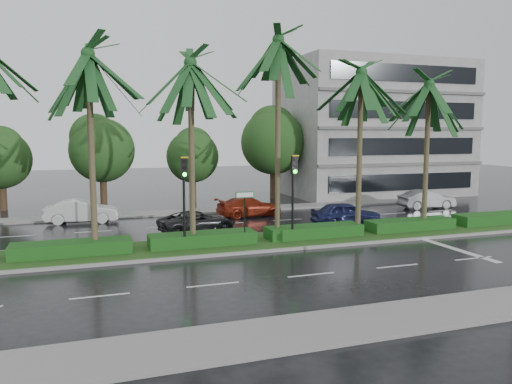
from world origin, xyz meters
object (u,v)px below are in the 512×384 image
object	(u,v)px
car_white	(82,211)
car_red	(249,207)
street_sign	(245,204)
signal_median_left	(184,189)
car_blue	(346,214)
car_grey	(427,199)
car_darkgrey	(197,222)

from	to	relation	value
car_white	car_red	xyz separation A→B (m)	(10.68, -1.16, -0.07)
street_sign	car_red	xyz separation A→B (m)	(3.09, 8.63, -1.47)
car_red	street_sign	bearing A→B (deg)	153.47
signal_median_left	car_blue	bearing A→B (deg)	19.44
car_red	signal_median_left	bearing A→B (deg)	138.52
signal_median_left	car_grey	size ratio (longest dim) A/B	1.04
street_sign	car_grey	distance (m)	18.47
car_white	car_red	bearing A→B (deg)	-90.69
car_darkgrey	car_grey	bearing A→B (deg)	-90.94
car_grey	car_darkgrey	bearing A→B (deg)	104.21
car_darkgrey	car_red	size ratio (longest dim) A/B	0.97
street_sign	car_darkgrey	size ratio (longest dim) A/B	0.59
signal_median_left	car_white	bearing A→B (deg)	114.74
signal_median_left	car_grey	distance (m)	21.37
car_grey	car_white	bearing A→B (deg)	89.08
street_sign	car_darkgrey	bearing A→B (deg)	107.68
car_white	car_darkgrey	size ratio (longest dim) A/B	1.01
signal_median_left	car_darkgrey	distance (m)	5.44
signal_median_left	car_blue	distance (m)	11.45
car_white	car_darkgrey	bearing A→B (deg)	-125.40
car_grey	signal_median_left	bearing A→B (deg)	115.78
street_sign	car_grey	size ratio (longest dim) A/B	0.62
signal_median_left	car_grey	world-z (taller)	signal_median_left
signal_median_left	car_blue	xyz separation A→B (m)	(10.59, 3.74, -2.28)
car_red	car_grey	size ratio (longest dim) A/B	1.07
street_sign	car_grey	world-z (taller)	street_sign
signal_median_left	car_red	xyz separation A→B (m)	(6.09, 8.82, -2.34)
street_sign	car_red	bearing A→B (deg)	70.33
car_darkgrey	car_grey	distance (m)	18.43
car_white	car_red	size ratio (longest dim) A/B	0.98
street_sign	car_blue	distance (m)	8.49
signal_median_left	car_red	size ratio (longest dim) A/B	0.97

